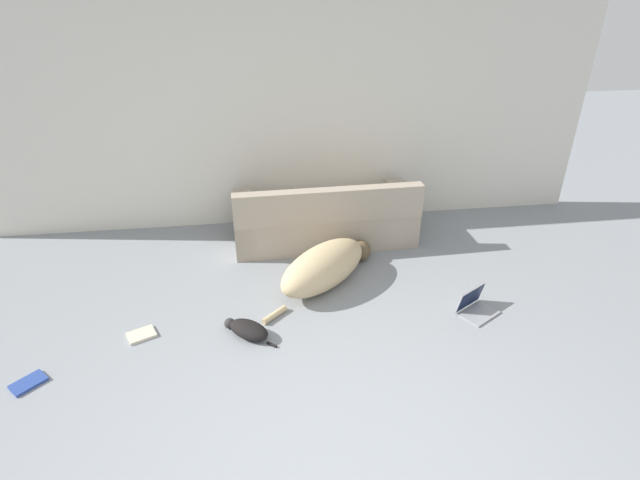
% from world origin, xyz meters
% --- Properties ---
extents(wall_back, '(7.23, 0.06, 2.57)m').
position_xyz_m(wall_back, '(0.00, 3.79, 1.29)').
color(wall_back, silver).
rests_on(wall_back, ground_plane).
extents(couch, '(2.03, 0.86, 0.75)m').
position_xyz_m(couch, '(0.39, 3.19, 0.25)').
color(couch, tan).
rests_on(couch, ground_plane).
extents(dog, '(1.25, 1.16, 0.41)m').
position_xyz_m(dog, '(0.27, 2.30, 0.20)').
color(dog, tan).
rests_on(dog, ground_plane).
extents(cat, '(0.46, 0.40, 0.13)m').
position_xyz_m(cat, '(-0.50, 1.59, 0.06)').
color(cat, black).
rests_on(cat, ground_plane).
extents(laptop_open, '(0.43, 0.40, 0.23)m').
position_xyz_m(laptop_open, '(1.55, 1.66, 0.07)').
color(laptop_open, gray).
rests_on(laptop_open, ground_plane).
extents(book_cream, '(0.27, 0.24, 0.02)m').
position_xyz_m(book_cream, '(-1.41, 1.70, 0.01)').
color(book_cream, beige).
rests_on(book_cream, ground_plane).
extents(book_blue, '(0.28, 0.28, 0.02)m').
position_xyz_m(book_blue, '(-2.15, 1.23, 0.01)').
color(book_blue, '#28428E').
rests_on(book_blue, ground_plane).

